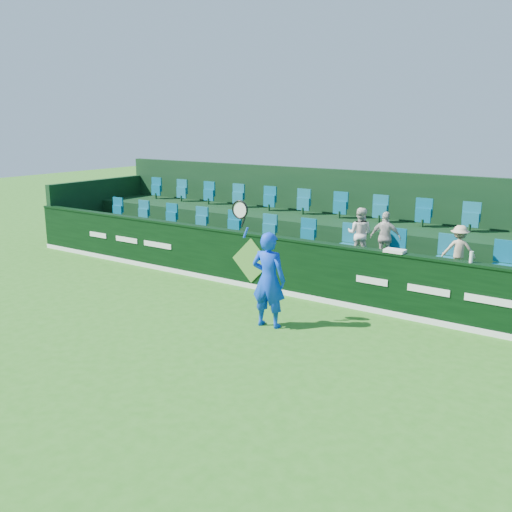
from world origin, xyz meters
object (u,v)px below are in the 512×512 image
Objects in this scene: tennis_player at (268,279)px; spectator_left at (360,234)px; spectator_right at (459,250)px; spectator_middle at (385,238)px; towel at (395,251)px; drinks_bottle at (471,257)px.

tennis_player is 2.08× the size of spectator_left.
tennis_player is at bearing 30.08° from spectator_right.
tennis_player reaches higher than spectator_middle.
drinks_bottle is (1.51, 0.00, 0.08)m from towel.
spectator_middle is at bearing 120.50° from towel.
tennis_player is at bearing -131.08° from towel.
spectator_middle is 1.64m from spectator_right.
spectator_left is (0.47, 3.15, 0.44)m from tennis_player.
drinks_bottle is at bearing 31.72° from tennis_player.
tennis_player is 3.21m from spectator_left.
spectator_middle is 1.30m from towel.
drinks_bottle is at bearing 96.53° from spectator_right.
towel is (1.77, 2.03, 0.41)m from tennis_player.
towel is (-0.98, -1.12, 0.06)m from spectator_right.
drinks_bottle is at bearing 142.86° from spectator_middle.
tennis_player reaches higher than spectator_left.
towel is (1.29, -1.12, -0.03)m from spectator_left.
tennis_player is at bearing -148.28° from drinks_bottle.
towel is at bearing 180.00° from drinks_bottle.
spectator_middle is (0.63, 0.00, -0.02)m from spectator_left.
drinks_bottle is at bearing 0.00° from towel.
towel is 1.89× the size of drinks_bottle.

